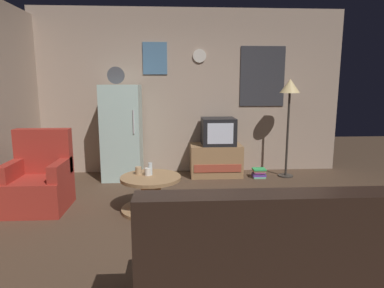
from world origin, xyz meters
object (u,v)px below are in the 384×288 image
(armchair, at_px, (40,181))
(book_stack, at_px, (259,173))
(fridge, at_px, (122,132))
(wine_glass, at_px, (150,169))
(tv_stand, at_px, (216,160))
(mug_ceramic_tan, at_px, (138,170))
(coffee_table, at_px, (151,194))
(standing_lamp, at_px, (290,94))
(mug_ceramic_white, at_px, (148,172))
(couch, at_px, (271,271))
(crt_tv, at_px, (218,131))

(armchair, distance_m, book_stack, 3.26)
(fridge, xyz_separation_m, wine_glass, (0.53, -1.41, -0.25))
(tv_stand, xyz_separation_m, mug_ceramic_tan, (-1.13, -1.43, 0.21))
(coffee_table, height_order, book_stack, coffee_table)
(mug_ceramic_tan, bearing_deg, book_stack, 34.19)
(tv_stand, bearing_deg, standing_lamp, -6.83)
(fridge, xyz_separation_m, tv_stand, (1.52, 0.07, -0.49))
(standing_lamp, relative_size, book_stack, 7.31)
(fridge, height_order, mug_ceramic_white, fridge)
(tv_stand, height_order, couch, couch)
(tv_stand, distance_m, couch, 3.46)
(tv_stand, xyz_separation_m, armchair, (-2.34, -1.37, 0.08))
(mug_ceramic_tan, bearing_deg, mug_ceramic_white, -30.12)
(tv_stand, bearing_deg, fridge, -177.30)
(mug_ceramic_tan, height_order, book_stack, mug_ceramic_tan)
(standing_lamp, bearing_deg, book_stack, -173.12)
(armchair, bearing_deg, mug_ceramic_white, -5.44)
(mug_ceramic_white, xyz_separation_m, armchair, (-1.33, 0.13, -0.14))
(couch, bearing_deg, standing_lamp, 69.61)
(couch, distance_m, book_stack, 3.36)
(coffee_table, relative_size, mug_ceramic_white, 8.00)
(crt_tv, distance_m, mug_ceramic_tan, 1.87)
(fridge, bearing_deg, armchair, -122.36)
(fridge, distance_m, couch, 3.70)
(crt_tv, bearing_deg, couch, -91.94)
(mug_ceramic_white, xyz_separation_m, book_stack, (1.70, 1.31, -0.40))
(armchair, bearing_deg, coffee_table, -7.23)
(tv_stand, bearing_deg, couch, -91.34)
(standing_lamp, bearing_deg, crt_tv, 173.00)
(fridge, relative_size, standing_lamp, 1.11)
(tv_stand, distance_m, coffee_table, 1.83)
(mug_ceramic_white, distance_m, mug_ceramic_tan, 0.14)
(tv_stand, relative_size, crt_tv, 1.56)
(fridge, xyz_separation_m, coffee_table, (0.54, -1.47, -0.54))
(mug_ceramic_white, distance_m, armchair, 1.34)
(armchair, bearing_deg, standing_lamp, 19.47)
(crt_tv, xyz_separation_m, armchair, (-2.38, -1.37, -0.40))
(fridge, relative_size, coffee_table, 2.46)
(fridge, height_order, couch, fridge)
(couch, bearing_deg, tv_stand, 88.66)
(standing_lamp, height_order, book_stack, standing_lamp)
(standing_lamp, height_order, couch, standing_lamp)
(standing_lamp, bearing_deg, armchair, -160.53)
(wine_glass, xyz_separation_m, mug_ceramic_tan, (-0.15, 0.05, -0.03))
(mug_ceramic_tan, relative_size, armchair, 0.09)
(mug_ceramic_white, relative_size, book_stack, 0.41)
(coffee_table, bearing_deg, mug_ceramic_tan, 143.44)
(armchair, relative_size, book_stack, 4.41)
(mug_ceramic_white, height_order, couch, couch)
(tv_stand, height_order, mug_ceramic_white, tv_stand)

